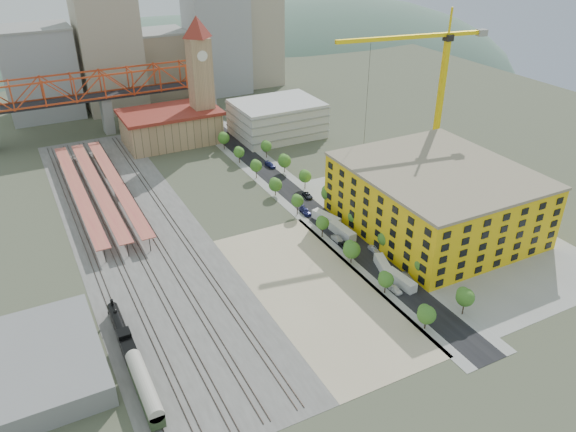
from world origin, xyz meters
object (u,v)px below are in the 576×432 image
clock_tower (200,68)px  site_trailer_a (401,280)px  coach (145,388)px  site_trailer_b (383,266)px  construction_building (436,199)px  site_trailer_d (326,218)px  site_trailer_c (342,231)px  car_0 (395,289)px  locomotive (121,331)px  tower_crane (434,77)px

clock_tower → site_trailer_a: 122.36m
coach → site_trailer_b: bearing=12.8°
site_trailer_a → construction_building: bearing=30.6°
construction_building → site_trailer_d: bearing=146.8°
site_trailer_c → car_0: bearing=-99.9°
locomotive → site_trailer_c: locomotive is taller
site_trailer_a → site_trailer_b: bearing=84.5°
site_trailer_a → site_trailer_c: size_ratio=0.93×
site_trailer_a → site_trailer_c: bearing=84.5°
site_trailer_a → clock_tower: bearing=88.3°
tower_crane → site_trailer_d: tower_crane is taller
tower_crane → car_0: 80.41m
tower_crane → site_trailer_b: bearing=-138.0°
coach → tower_crane: 131.88m
tower_crane → site_trailer_d: (-48.04, -14.53, -33.05)m
site_trailer_b → car_0: (-3.00, -8.99, -0.49)m
construction_building → site_trailer_a: 33.21m
clock_tower → site_trailer_a: (8.00, -118.98, -27.42)m
construction_building → coach: bearing=-163.8°
site_trailer_b → car_0: site_trailer_b is taller
locomotive → tower_crane: 124.64m
tower_crane → site_trailer_b: (-48.04, -43.26, -33.13)m
construction_building → locomotive: construction_building is taller
tower_crane → construction_building: bearing=-125.0°
locomotive → site_trailer_c: bearing=12.9°
locomotive → construction_building: bearing=4.3°
locomotive → site_trailer_d: bearing=19.9°
clock_tower → construction_building: bearing=-71.2°
site_trailer_a → site_trailer_b: (0.00, 7.24, -0.03)m
site_trailer_c → site_trailer_b: bearing=-94.0°
site_trailer_b → site_trailer_a: bearing=-72.9°
construction_building → site_trailer_b: 29.68m
locomotive → site_trailer_a: locomotive is taller
coach → construction_building: bearing=16.2°
site_trailer_c → site_trailer_a: bearing=-94.0°
locomotive → site_trailer_a: 67.09m
site_trailer_c → car_0: size_ratio=2.28×
site_trailer_a → car_0: bearing=-155.3°
clock_tower → tower_crane: tower_crane is taller
site_trailer_d → coach: bearing=-162.4°
clock_tower → locomotive: (-58.00, -106.94, -26.74)m
clock_tower → site_trailer_c: size_ratio=5.20×
site_trailer_a → locomotive: bearing=164.2°
clock_tower → locomotive: clock_tower is taller
clock_tower → locomotive: 124.56m
site_trailer_d → site_trailer_a: bearing=-106.0°
site_trailer_c → car_0: 29.02m
site_trailer_a → site_trailer_b: site_trailer_a is taller
clock_tower → site_trailer_b: 115.34m
car_0 → coach: bearing=-177.3°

